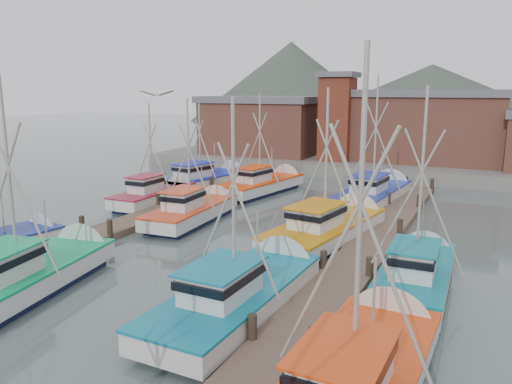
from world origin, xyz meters
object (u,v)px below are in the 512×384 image
at_px(lookout_tower, 337,116).
at_px(boat_8, 195,210).
at_px(boat_4, 32,274).
at_px(boat_12, 265,184).

bearing_deg(lookout_tower, boat_8, -95.73).
height_order(boat_4, boat_8, boat_4).
relative_size(boat_4, boat_8, 1.14).
distance_m(boat_8, boat_12, 10.02).
bearing_deg(boat_12, lookout_tower, 89.48).
xyz_separation_m(boat_4, boat_8, (0.00, 12.22, -0.00)).
relative_size(boat_4, boat_12, 1.03).
bearing_deg(boat_4, boat_8, 79.55).
xyz_separation_m(boat_8, boat_12, (0.13, 10.01, 0.00)).
bearing_deg(lookout_tower, boat_4, -93.71).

